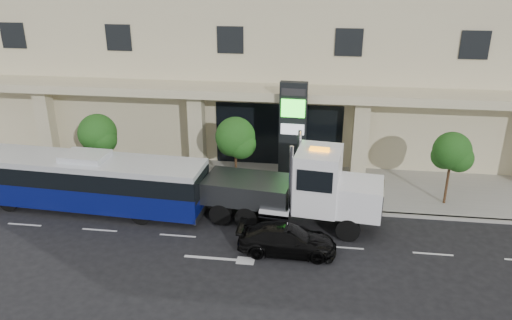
{
  "coord_description": "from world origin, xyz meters",
  "views": [
    {
      "loc": [
        2.62,
        -21.89,
        12.5
      ],
      "look_at": [
        -0.63,
        2.0,
        2.76
      ],
      "focal_mm": 35.0,
      "sensor_mm": 36.0,
      "label": 1
    }
  ],
  "objects_px": {
    "city_bus": "(88,181)",
    "tow_truck": "(300,190)",
    "black_sedan": "(287,240)",
    "signage_pylon": "(293,134)"
  },
  "relations": [
    {
      "from": "city_bus",
      "to": "signage_pylon",
      "type": "bearing_deg",
      "value": 25.76
    },
    {
      "from": "city_bus",
      "to": "signage_pylon",
      "type": "xyz_separation_m",
      "value": [
        10.45,
        4.35,
        1.63
      ]
    },
    {
      "from": "black_sedan",
      "to": "signage_pylon",
      "type": "height_order",
      "value": "signage_pylon"
    },
    {
      "from": "city_bus",
      "to": "tow_truck",
      "type": "xyz_separation_m",
      "value": [
        11.14,
        -0.13,
        0.26
      ]
    },
    {
      "from": "tow_truck",
      "to": "signage_pylon",
      "type": "distance_m",
      "value": 4.73
    },
    {
      "from": "tow_truck",
      "to": "signage_pylon",
      "type": "relative_size",
      "value": 1.65
    },
    {
      "from": "city_bus",
      "to": "tow_truck",
      "type": "height_order",
      "value": "tow_truck"
    },
    {
      "from": "tow_truck",
      "to": "black_sedan",
      "type": "height_order",
      "value": "tow_truck"
    },
    {
      "from": "signage_pylon",
      "to": "city_bus",
      "type": "bearing_deg",
      "value": -154.27
    },
    {
      "from": "tow_truck",
      "to": "signage_pylon",
      "type": "bearing_deg",
      "value": 105.3
    }
  ]
}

